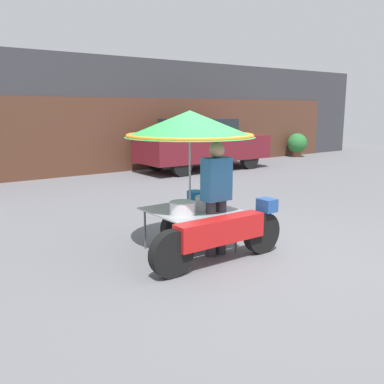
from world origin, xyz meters
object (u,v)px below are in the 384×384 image
Objects in this scene: vendor_motorcycle_cart at (194,146)px; potted_plant at (297,144)px; vendor_person at (216,193)px; parked_car at (202,144)px.

vendor_motorcycle_cart is 2.14× the size of potted_plant.
vendor_motorcycle_cart reaches higher than vendor_person.
vendor_motorcycle_cart reaches higher than parked_car.
vendor_person is at bearing -59.14° from vendor_motorcycle_cart.
parked_car reaches higher than vendor_person.
vendor_person is 8.26m from parked_car.
parked_car is (4.88, 6.66, -0.02)m from vendor_person.
potted_plant is (5.56, 0.78, -0.30)m from parked_car.
parked_car is 5.63m from potted_plant.
potted_plant is at bearing 8.02° from parked_car.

